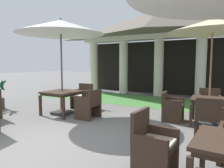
{
  "coord_description": "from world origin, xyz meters",
  "views": [
    {
      "loc": [
        3.02,
        -2.93,
        1.61
      ],
      "look_at": [
        0.32,
        1.9,
        1.06
      ],
      "focal_mm": 33.32,
      "sensor_mm": 36.0,
      "label": 1
    }
  ],
  "objects_px": {
    "patio_umbrella_near_foreground": "(61,28)",
    "patio_chair_far_back_north": "(209,103)",
    "patio_table_near_foreground": "(62,94)",
    "patio_table_far_back": "(209,102)",
    "patio_chair_near_foreground_north": "(82,97)",
    "patio_chair_mid_left_west": "(153,145)",
    "patio_chair_far_back_west": "(172,107)",
    "patio_umbrella_far_back": "(213,26)",
    "patio_chair_near_foreground_east": "(89,104)",
    "patio_chair_far_back_south": "(209,118)"
  },
  "relations": [
    {
      "from": "patio_umbrella_near_foreground",
      "to": "patio_chair_near_foreground_north",
      "type": "height_order",
      "value": "patio_umbrella_near_foreground"
    },
    {
      "from": "patio_chair_near_foreground_east",
      "to": "patio_table_far_back",
      "type": "relative_size",
      "value": 0.91
    },
    {
      "from": "patio_umbrella_far_back",
      "to": "patio_table_far_back",
      "type": "bearing_deg",
      "value": 180.0
    },
    {
      "from": "patio_chair_far_back_south",
      "to": "patio_chair_far_back_north",
      "type": "relative_size",
      "value": 1.05
    },
    {
      "from": "patio_umbrella_near_foreground",
      "to": "patio_chair_mid_left_west",
      "type": "height_order",
      "value": "patio_umbrella_near_foreground"
    },
    {
      "from": "patio_chair_far_back_south",
      "to": "patio_chair_far_back_north",
      "type": "xyz_separation_m",
      "value": [
        -0.13,
        1.89,
        -0.0
      ]
    },
    {
      "from": "patio_chair_near_foreground_north",
      "to": "patio_chair_far_back_north",
      "type": "distance_m",
      "value": 4.19
    },
    {
      "from": "patio_table_far_back",
      "to": "patio_umbrella_near_foreground",
      "type": "bearing_deg",
      "value": -166.6
    },
    {
      "from": "patio_chair_mid_left_west",
      "to": "patio_chair_far_back_north",
      "type": "height_order",
      "value": "patio_chair_mid_left_west"
    },
    {
      "from": "patio_chair_mid_left_west",
      "to": "patio_chair_far_back_south",
      "type": "bearing_deg",
      "value": 167.93
    },
    {
      "from": "patio_chair_near_foreground_east",
      "to": "patio_chair_mid_left_west",
      "type": "height_order",
      "value": "patio_chair_mid_left_west"
    },
    {
      "from": "patio_umbrella_far_back",
      "to": "patio_chair_far_back_north",
      "type": "distance_m",
      "value": 2.34
    },
    {
      "from": "patio_chair_near_foreground_north",
      "to": "patio_chair_mid_left_west",
      "type": "xyz_separation_m",
      "value": [
        3.64,
        -3.11,
        0.01
      ]
    },
    {
      "from": "patio_chair_near_foreground_north",
      "to": "patio_chair_far_back_south",
      "type": "height_order",
      "value": "patio_chair_far_back_south"
    },
    {
      "from": "patio_umbrella_far_back",
      "to": "patio_chair_far_back_west",
      "type": "distance_m",
      "value": 2.36
    },
    {
      "from": "patio_umbrella_near_foreground",
      "to": "patio_chair_far_back_north",
      "type": "relative_size",
      "value": 3.56
    },
    {
      "from": "patio_umbrella_near_foreground",
      "to": "patio_umbrella_far_back",
      "type": "relative_size",
      "value": 1.07
    },
    {
      "from": "patio_chair_mid_left_west",
      "to": "patio_chair_far_back_west",
      "type": "bearing_deg",
      "value": -168.78
    },
    {
      "from": "patio_umbrella_near_foreground",
      "to": "patio_umbrella_far_back",
      "type": "xyz_separation_m",
      "value": [
        4.16,
        0.99,
        -0.15
      ]
    },
    {
      "from": "patio_umbrella_near_foreground",
      "to": "patio_chair_near_foreground_east",
      "type": "bearing_deg",
      "value": -0.24
    },
    {
      "from": "patio_table_near_foreground",
      "to": "patio_table_far_back",
      "type": "xyz_separation_m",
      "value": [
        4.16,
        0.99,
        -0.04
      ]
    },
    {
      "from": "patio_chair_near_foreground_north",
      "to": "patio_umbrella_far_back",
      "type": "distance_m",
      "value": 4.67
    },
    {
      "from": "patio_umbrella_near_foreground",
      "to": "patio_table_far_back",
      "type": "relative_size",
      "value": 3.19
    },
    {
      "from": "patio_table_near_foreground",
      "to": "patio_chair_far_back_north",
      "type": "bearing_deg",
      "value": 25.29
    },
    {
      "from": "patio_table_near_foreground",
      "to": "patio_umbrella_near_foreground",
      "type": "relative_size",
      "value": 0.34
    },
    {
      "from": "patio_umbrella_far_back",
      "to": "patio_umbrella_near_foreground",
      "type": "bearing_deg",
      "value": -166.6
    },
    {
      "from": "patio_umbrella_near_foreground",
      "to": "patio_chair_far_back_south",
      "type": "distance_m",
      "value": 4.8
    },
    {
      "from": "patio_table_far_back",
      "to": "patio_umbrella_far_back",
      "type": "distance_m",
      "value": 1.94
    },
    {
      "from": "patio_umbrella_near_foreground",
      "to": "patio_chair_far_back_west",
      "type": "xyz_separation_m",
      "value": [
        3.22,
        0.93,
        -2.31
      ]
    },
    {
      "from": "patio_chair_near_foreground_east",
      "to": "patio_chair_far_back_west",
      "type": "distance_m",
      "value": 2.38
    },
    {
      "from": "patio_chair_mid_left_west",
      "to": "patio_chair_near_foreground_east",
      "type": "bearing_deg",
      "value": -125.28
    },
    {
      "from": "patio_chair_far_back_north",
      "to": "patio_table_near_foreground",
      "type": "bearing_deg",
      "value": 21.47
    },
    {
      "from": "patio_umbrella_far_back",
      "to": "patio_chair_far_back_south",
      "type": "relative_size",
      "value": 3.17
    },
    {
      "from": "patio_table_near_foreground",
      "to": "patio_umbrella_far_back",
      "type": "height_order",
      "value": "patio_umbrella_far_back"
    },
    {
      "from": "patio_chair_mid_left_west",
      "to": "patio_umbrella_far_back",
      "type": "relative_size",
      "value": 0.33
    },
    {
      "from": "patio_chair_far_back_south",
      "to": "patio_umbrella_near_foreground",
      "type": "bearing_deg",
      "value": 176.82
    },
    {
      "from": "patio_chair_far_back_south",
      "to": "patio_chair_far_back_west",
      "type": "bearing_deg",
      "value": 134.92
    },
    {
      "from": "patio_umbrella_near_foreground",
      "to": "patio_chair_near_foreground_north",
      "type": "distance_m",
      "value": 2.51
    },
    {
      "from": "patio_chair_far_back_south",
      "to": "patio_umbrella_far_back",
      "type": "bearing_deg",
      "value": 90.0
    },
    {
      "from": "patio_table_near_foreground",
      "to": "patio_chair_near_foreground_north",
      "type": "relative_size",
      "value": 1.16
    },
    {
      "from": "patio_chair_near_foreground_east",
      "to": "patio_chair_far_back_south",
      "type": "xyz_separation_m",
      "value": [
        3.19,
        0.05,
        -0.0
      ]
    },
    {
      "from": "patio_chair_far_back_south",
      "to": "patio_chair_far_back_west",
      "type": "height_order",
      "value": "patio_chair_far_back_south"
    },
    {
      "from": "patio_chair_far_back_north",
      "to": "patio_umbrella_near_foreground",
      "type": "bearing_deg",
      "value": 21.47
    },
    {
      "from": "patio_chair_far_back_west",
      "to": "patio_umbrella_far_back",
      "type": "bearing_deg",
      "value": 90.0
    },
    {
      "from": "patio_chair_mid_left_west",
      "to": "patio_table_far_back",
      "type": "distance_m",
      "value": 3.11
    },
    {
      "from": "patio_table_far_back",
      "to": "patio_chair_far_back_north",
      "type": "relative_size",
      "value": 1.12
    },
    {
      "from": "patio_umbrella_far_back",
      "to": "patio_chair_far_back_west",
      "type": "relative_size",
      "value": 3.45
    },
    {
      "from": "patio_chair_near_foreground_north",
      "to": "patio_chair_mid_left_west",
      "type": "bearing_deg",
      "value": 139.75
    },
    {
      "from": "patio_chair_near_foreground_north",
      "to": "patio_chair_mid_left_west",
      "type": "distance_m",
      "value": 4.79
    },
    {
      "from": "patio_table_near_foreground",
      "to": "patio_chair_near_foreground_east",
      "type": "bearing_deg",
      "value": -0.24
    }
  ]
}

